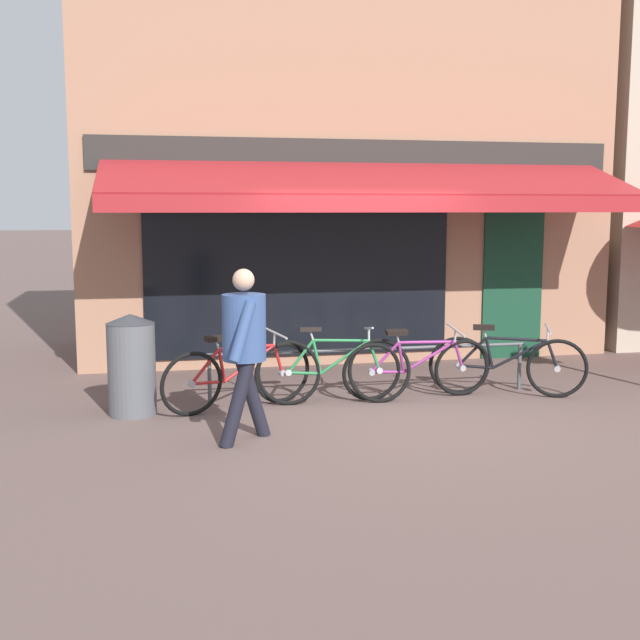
# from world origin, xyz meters

# --- Properties ---
(ground_plane) EXTENTS (160.00, 160.00, 0.00)m
(ground_plane) POSITION_xyz_m (0.00, 0.00, 0.00)
(ground_plane) COLOR brown
(shop_front) EXTENTS (7.57, 4.51, 6.28)m
(shop_front) POSITION_xyz_m (0.34, 4.22, 3.13)
(shop_front) COLOR #9E7056
(shop_front) RESTS_ON ground_plane
(bike_rack_rail) EXTENTS (3.78, 0.04, 0.57)m
(bike_rack_rail) POSITION_xyz_m (-0.02, 0.77, 0.48)
(bike_rack_rail) COLOR #47494F
(bike_rack_rail) RESTS_ON ground_plane
(bicycle_red) EXTENTS (1.70, 0.74, 0.85)m
(bicycle_red) POSITION_xyz_m (-1.58, 0.45, 0.37)
(bicycle_red) COLOR black
(bicycle_red) RESTS_ON ground_plane
(bicycle_green) EXTENTS (1.74, 0.52, 0.88)m
(bicycle_green) POSITION_xyz_m (-0.50, 0.55, 0.38)
(bicycle_green) COLOR black
(bicycle_green) RESTS_ON ground_plane
(bicycle_purple) EXTENTS (1.77, 0.52, 0.84)m
(bicycle_purple) POSITION_xyz_m (0.46, 0.53, 0.36)
(bicycle_purple) COLOR black
(bicycle_purple) RESTS_ON ground_plane
(bicycle_black) EXTENTS (1.71, 0.80, 0.84)m
(bicycle_black) POSITION_xyz_m (1.51, 0.46, 0.37)
(bicycle_black) COLOR black
(bicycle_black) RESTS_ON ground_plane
(pedestrian_adult) EXTENTS (0.54, 0.72, 1.62)m
(pedestrian_adult) POSITION_xyz_m (-1.63, -0.73, 0.97)
(pedestrian_adult) COLOR black
(pedestrian_adult) RESTS_ON ground_plane
(litter_bin) EXTENTS (0.50, 0.50, 1.07)m
(litter_bin) POSITION_xyz_m (-2.68, 0.47, 0.54)
(litter_bin) COLOR #515459
(litter_bin) RESTS_ON ground_plane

